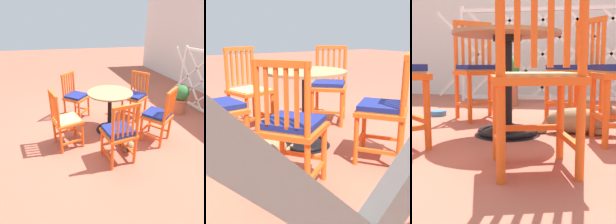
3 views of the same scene
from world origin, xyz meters
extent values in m
plane|color=#AD5642|center=(0.00, 0.00, 0.00)|extent=(24.00, 24.00, 0.00)
cube|color=silver|center=(0.00, 3.31, 1.40)|extent=(10.00, 0.20, 2.80)
cylinder|color=silver|center=(-1.03, 2.26, 0.65)|extent=(0.06, 0.06, 1.31)
cube|color=silver|center=(0.32, 2.26, 0.06)|extent=(2.70, 0.04, 0.05)
cube|color=silver|center=(0.32, 2.26, 1.25)|extent=(2.70, 0.04, 0.05)
cube|color=silver|center=(-0.80, 2.26, 0.65)|extent=(1.18, 0.02, 1.18)
cube|color=silver|center=(-0.35, 2.26, 0.65)|extent=(1.18, 0.02, 1.18)
cube|color=silver|center=(0.10, 2.26, 0.65)|extent=(1.18, 0.02, 1.18)
cube|color=silver|center=(0.55, 2.26, 0.65)|extent=(1.18, 0.02, 1.18)
cube|color=silver|center=(1.00, 2.26, 0.65)|extent=(1.18, 0.02, 1.18)
cube|color=silver|center=(-0.80, 2.26, 0.65)|extent=(1.18, 0.02, 1.18)
cube|color=silver|center=(-0.35, 2.26, 0.65)|extent=(1.18, 0.02, 1.18)
cube|color=silver|center=(0.10, 2.26, 0.65)|extent=(1.18, 0.02, 1.18)
cube|color=silver|center=(0.55, 2.26, 0.65)|extent=(1.18, 0.02, 1.18)
cube|color=silver|center=(1.00, 2.26, 0.65)|extent=(1.18, 0.02, 1.18)
cone|color=black|center=(-0.01, 0.11, 0.05)|extent=(0.48, 0.48, 0.10)
torus|color=black|center=(-0.01, 0.11, 0.03)|extent=(0.44, 0.44, 0.04)
cylinder|color=black|center=(-0.01, 0.11, 0.37)|extent=(0.07, 0.07, 0.66)
cylinder|color=black|center=(-0.01, 0.11, 0.68)|extent=(0.20, 0.20, 0.04)
cylinder|color=#9E754C|center=(-0.01, 0.11, 0.72)|extent=(0.76, 0.76, 0.02)
cylinder|color=#EA5619|center=(-0.40, -0.38, 0.23)|extent=(0.04, 0.04, 0.45)
cube|color=#EA5619|center=(-0.53, -0.26, 0.17)|extent=(0.27, 0.25, 0.03)
cylinder|color=#EA5619|center=(0.04, -0.52, 0.23)|extent=(0.04, 0.04, 0.45)
cylinder|color=#EA5619|center=(0.37, -0.43, 0.23)|extent=(0.04, 0.04, 0.45)
cylinder|color=#EA5619|center=(0.13, -0.85, 0.46)|extent=(0.04, 0.04, 0.91)
cylinder|color=#EA5619|center=(0.46, -0.76, 0.46)|extent=(0.04, 0.04, 0.91)
cube|color=#EA5619|center=(0.09, -0.68, 0.14)|extent=(0.12, 0.34, 0.03)
cube|color=#EA5619|center=(0.42, -0.60, 0.14)|extent=(0.12, 0.34, 0.03)
cube|color=#EA5619|center=(0.21, -0.48, 0.17)|extent=(0.34, 0.12, 0.03)
cube|color=#EA5619|center=(0.25, -0.64, 0.43)|extent=(0.49, 0.49, 0.04)
cube|color=tan|center=(0.25, -0.64, 0.45)|extent=(0.43, 0.43, 0.02)
cube|color=#EA5619|center=(0.20, -0.83, 0.68)|extent=(0.03, 0.03, 0.39)
cube|color=#EA5619|center=(0.26, -0.81, 0.68)|extent=(0.03, 0.03, 0.39)
cube|color=#EA5619|center=(0.33, -0.80, 0.68)|extent=(0.03, 0.03, 0.39)
cube|color=#EA5619|center=(0.39, -0.78, 0.68)|extent=(0.03, 0.03, 0.39)
cylinder|color=#EA5619|center=(0.64, -0.19, 0.23)|extent=(0.04, 0.04, 0.45)
cylinder|color=#EA5619|center=(0.59, 0.14, 0.23)|extent=(0.04, 0.04, 0.45)
cube|color=#EA5619|center=(0.76, 0.17, 0.14)|extent=(0.34, 0.08, 0.03)
cube|color=#EA5619|center=(0.61, -0.02, 0.17)|extent=(0.08, 0.34, 0.03)
cylinder|color=#EA5619|center=(0.44, 0.51, 0.23)|extent=(0.04, 0.04, 0.45)
cylinder|color=#EA5619|center=(0.24, 0.78, 0.23)|extent=(0.04, 0.04, 0.45)
cylinder|color=#EA5619|center=(0.71, 0.72, 0.46)|extent=(0.04, 0.04, 0.91)
cylinder|color=#EA5619|center=(0.51, 0.99, 0.46)|extent=(0.04, 0.04, 0.91)
cube|color=#EA5619|center=(0.58, 0.62, 0.14)|extent=(0.29, 0.23, 0.03)
cube|color=#EA5619|center=(0.37, 0.89, 0.14)|extent=(0.29, 0.23, 0.03)
cube|color=#EA5619|center=(0.34, 0.65, 0.17)|extent=(0.23, 0.29, 0.03)
cube|color=#EA5619|center=(0.48, 0.75, 0.43)|extent=(0.56, 0.56, 0.04)
cube|color=tan|center=(0.48, 0.75, 0.45)|extent=(0.49, 0.49, 0.02)
cube|color=#EA5619|center=(0.67, 0.77, 0.68)|extent=(0.03, 0.03, 0.39)
cube|color=#EA5619|center=(0.63, 0.83, 0.68)|extent=(0.03, 0.03, 0.39)
cube|color=#EA5619|center=(0.59, 0.88, 0.68)|extent=(0.03, 0.03, 0.39)
cube|color=#EA5619|center=(0.55, 0.94, 0.68)|extent=(0.03, 0.03, 0.39)
cube|color=#EA5619|center=(0.61, 0.85, 0.89)|extent=(0.26, 0.32, 0.04)
cube|color=navy|center=(0.48, 0.75, 0.48)|extent=(0.50, 0.50, 0.04)
cylinder|color=#EA5619|center=(-0.14, 0.70, 0.23)|extent=(0.04, 0.04, 0.45)
cylinder|color=#EA5619|center=(-0.41, 0.50, 0.23)|extent=(0.04, 0.04, 0.45)
cylinder|color=#EA5619|center=(-0.34, 0.98, 0.46)|extent=(0.04, 0.04, 0.91)
cylinder|color=#EA5619|center=(-0.61, 0.77, 0.46)|extent=(0.04, 0.04, 0.91)
cube|color=#EA5619|center=(-0.24, 0.84, 0.14)|extent=(0.23, 0.29, 0.03)
cube|color=#EA5619|center=(-0.51, 0.63, 0.14)|extent=(0.23, 0.29, 0.03)
cube|color=#EA5619|center=(-0.27, 0.60, 0.17)|extent=(0.29, 0.23, 0.03)
cube|color=#EA5619|center=(-0.37, 0.74, 0.43)|extent=(0.56, 0.56, 0.04)
cube|color=tan|center=(-0.37, 0.74, 0.45)|extent=(0.49, 0.49, 0.02)
cube|color=#EA5619|center=(-0.40, 0.93, 0.68)|extent=(0.03, 0.03, 0.39)
cube|color=#EA5619|center=(-0.45, 0.89, 0.68)|extent=(0.03, 0.03, 0.39)
cube|color=#EA5619|center=(-0.50, 0.85, 0.68)|extent=(0.03, 0.03, 0.39)
cube|color=#EA5619|center=(-0.56, 0.81, 0.68)|extent=(0.03, 0.03, 0.39)
cube|color=#EA5619|center=(-0.48, 0.87, 0.89)|extent=(0.32, 0.26, 0.04)
cube|color=navy|center=(-0.37, 0.74, 0.48)|extent=(0.50, 0.50, 0.04)
ellipsoid|color=#8E704C|center=(0.48, 0.23, 0.10)|extent=(0.45, 0.21, 0.19)
ellipsoid|color=silver|center=(0.58, 0.22, 0.08)|extent=(0.18, 0.16, 0.14)
sphere|color=#8E704C|center=(0.73, 0.22, 0.15)|extent=(0.12, 0.12, 0.12)
cone|color=#8E704C|center=(0.72, 0.25, 0.20)|extent=(0.04, 0.04, 0.04)
cone|color=#8E704C|center=(0.72, 0.19, 0.20)|extent=(0.04, 0.04, 0.04)
ellipsoid|color=#8E704C|center=(0.65, 0.28, 0.03)|extent=(0.12, 0.06, 0.05)
ellipsoid|color=#8E704C|center=(0.65, 0.17, 0.03)|extent=(0.12, 0.06, 0.05)
cylinder|color=#8E704C|center=(0.17, 0.14, 0.02)|extent=(0.21, 0.15, 0.04)
cylinder|color=#B25B3D|center=(-0.31, 1.76, 0.16)|extent=(0.28, 0.28, 0.32)
torus|color=#B25B3D|center=(-0.31, 1.76, 0.30)|extent=(0.32, 0.32, 0.04)
sphere|color=#2D6B33|center=(-0.31, 1.76, 0.46)|extent=(0.32, 0.32, 0.32)
cylinder|color=teal|center=(-0.85, 0.87, 0.03)|extent=(0.17, 0.17, 0.05)
camera|label=1|loc=(2.71, -0.73, 1.76)|focal=28.94mm
camera|label=2|loc=(1.39, 2.43, 1.07)|focal=47.41mm
camera|label=3|loc=(0.38, -2.11, 0.49)|focal=50.76mm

